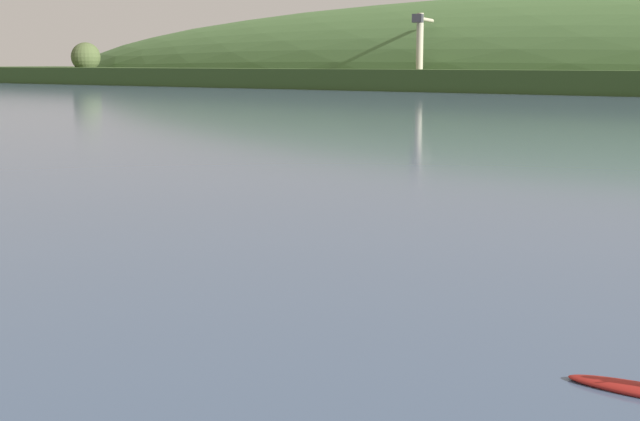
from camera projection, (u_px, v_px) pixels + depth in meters
The scene contains 2 objects.
far_shoreline_hill at pixel (609, 88), 253.71m from camera, with size 576.22×121.69×55.76m.
dockside_crane at pixel (420, 52), 240.85m from camera, with size 5.45×16.97×20.78m.
Camera 1 is at (26.42, -7.72, 7.76)m, focal length 49.84 mm.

